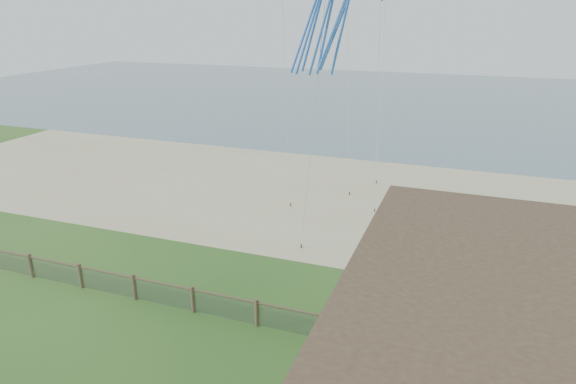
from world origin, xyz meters
TOP-DOWN VIEW (x-y plane):
  - sand_beach at (0.00, 22.00)m, footprint 72.00×20.00m
  - ocean at (0.00, 66.00)m, footprint 160.00×68.00m
  - chainlink_fence at (0.00, 6.00)m, footprint 36.20×0.20m
  - picnic_table at (5.06, 4.50)m, footprint 1.94×1.64m

SIDE VIEW (x-z plane):
  - ocean at x=0.00m, z-range -0.01..0.01m
  - sand_beach at x=0.00m, z-range -0.01..0.01m
  - picnic_table at x=5.06m, z-range 0.00..0.71m
  - chainlink_fence at x=0.00m, z-range -0.07..1.18m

